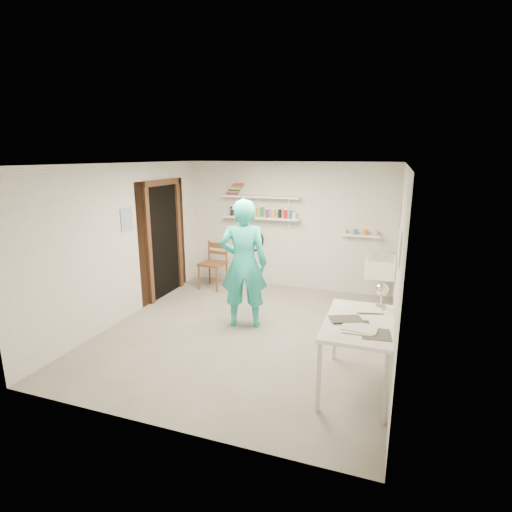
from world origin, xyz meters
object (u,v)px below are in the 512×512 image
(wall_clock, at_px, (252,240))
(wooden_chair, at_px, (213,264))
(belfast_sink, at_px, (380,267))
(desk_lamp, at_px, (382,289))
(man, at_px, (244,264))
(work_table, at_px, (357,355))

(wall_clock, bearing_deg, wooden_chair, 119.03)
(belfast_sink, height_order, desk_lamp, desk_lamp)
(man, xyz_separation_m, wooden_chair, (-1.19, 1.44, -0.47))
(belfast_sink, xyz_separation_m, wall_clock, (-1.82, -1.27, 0.58))
(belfast_sink, distance_m, wall_clock, 2.29)
(man, bearing_deg, wall_clock, -123.08)
(man, distance_m, wall_clock, 0.39)
(desk_lamp, bearing_deg, wall_clock, 154.65)
(wall_clock, xyz_separation_m, wooden_chair, (-1.25, 1.23, -0.79))
(man, height_order, desk_lamp, man)
(man, distance_m, wooden_chair, 1.92)
(belfast_sink, bearing_deg, man, -141.85)
(belfast_sink, relative_size, wooden_chair, 0.61)
(wooden_chair, bearing_deg, wall_clock, -37.99)
(belfast_sink, height_order, work_table, belfast_sink)
(man, height_order, work_table, man)
(wall_clock, relative_size, wooden_chair, 0.35)
(man, height_order, wooden_chair, man)
(wall_clock, height_order, work_table, wall_clock)
(man, bearing_deg, work_table, 130.06)
(man, bearing_deg, wooden_chair, -66.95)
(man, distance_m, work_table, 2.19)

